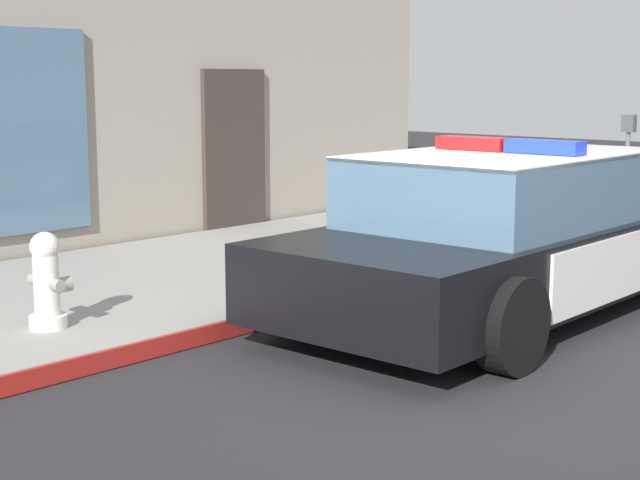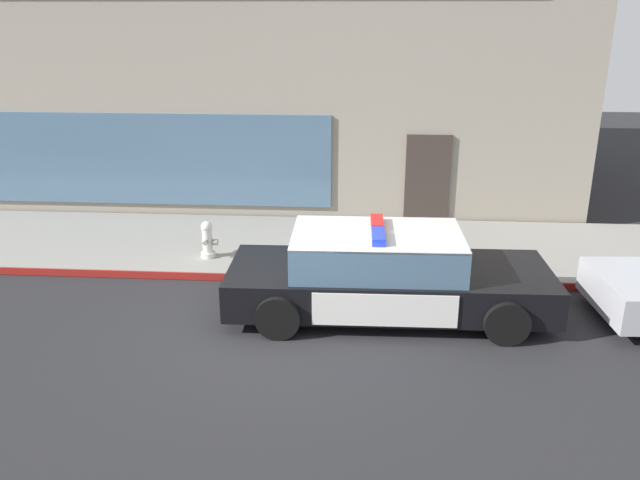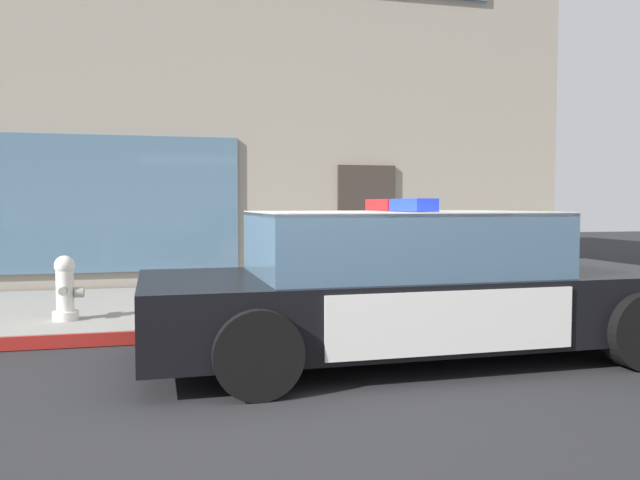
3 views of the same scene
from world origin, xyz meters
name	(u,v)px [view 1 (image 1 of 3)]	position (x,y,z in m)	size (l,w,h in m)	color
ground	(479,366)	(0.00, 0.00, 0.00)	(48.00, 48.00, 0.00)	#262628
sidewalk	(157,283)	(0.00, 3.60, 0.07)	(48.00, 3.49, 0.15)	gray
curb_red_paint	(291,313)	(0.00, 1.84, 0.08)	(28.80, 0.04, 0.14)	maroon
police_cruiser	(514,233)	(1.60, 0.72, 0.68)	(5.15, 2.18, 1.49)	black
fire_hydrant	(47,282)	(-1.76, 2.64, 0.50)	(0.34, 0.39, 0.73)	silver
parking_meter	(628,144)	(7.29, 2.36, 1.08)	(0.12, 0.18, 1.34)	slate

